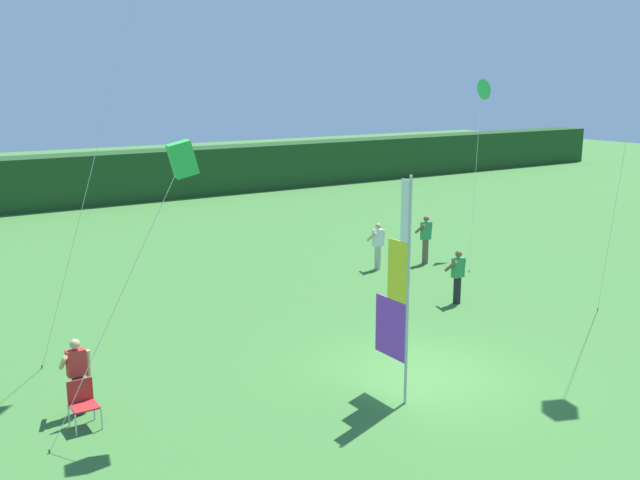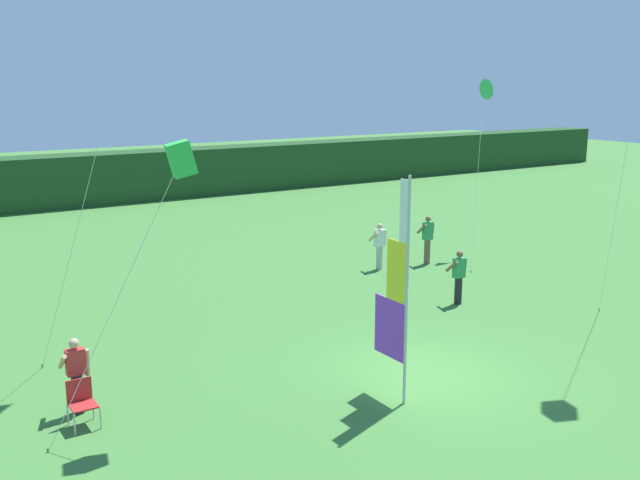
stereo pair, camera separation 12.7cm
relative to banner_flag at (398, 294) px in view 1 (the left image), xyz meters
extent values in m
plane|color=#3D7533|center=(1.29, 0.67, -2.24)|extent=(120.00, 120.00, 0.00)
cube|color=#1E421E|center=(1.29, 27.84, -0.91)|extent=(80.00, 2.40, 2.67)
cylinder|color=#B7B7BC|center=(0.00, -0.29, 0.10)|extent=(0.06, 0.06, 4.67)
cube|color=purple|center=(0.00, 0.22, -0.78)|extent=(0.02, 0.97, 1.25)
cube|color=yellow|center=(0.00, 0.04, 0.47)|extent=(0.02, 0.60, 1.25)
cube|color=white|center=(0.00, -0.15, 1.72)|extent=(0.02, 0.23, 1.25)
cylinder|color=black|center=(-5.67, 2.88, -1.83)|extent=(0.22, 0.22, 0.81)
cube|color=red|center=(-5.67, 2.88, -1.17)|extent=(0.36, 0.20, 0.52)
sphere|color=tan|center=(-5.67, 2.88, -0.79)|extent=(0.20, 0.20, 0.20)
cylinder|color=tan|center=(-5.90, 2.94, -1.13)|extent=(0.09, 0.48, 0.42)
cylinder|color=tan|center=(-5.44, 2.88, -1.23)|extent=(0.09, 0.14, 0.56)
cylinder|color=brown|center=(8.06, 8.20, -1.80)|extent=(0.22, 0.22, 0.89)
cube|color=#2D8E4C|center=(8.06, 8.20, -1.03)|extent=(0.36, 0.20, 0.63)
sphere|color=brown|center=(8.06, 8.20, -0.60)|extent=(0.20, 0.20, 0.20)
cylinder|color=brown|center=(7.83, 8.26, -0.94)|extent=(0.09, 0.48, 0.42)
cylinder|color=brown|center=(8.29, 8.20, -1.04)|extent=(0.09, 0.14, 0.56)
cylinder|color=#B7B2A3|center=(6.15, 8.51, -1.83)|extent=(0.22, 0.22, 0.83)
cube|color=white|center=(6.15, 8.51, -1.12)|extent=(0.36, 0.20, 0.58)
sphere|color=tan|center=(6.15, 8.51, -0.71)|extent=(0.20, 0.20, 0.20)
cylinder|color=tan|center=(5.92, 8.58, -1.06)|extent=(0.09, 0.48, 0.42)
cylinder|color=tan|center=(6.38, 8.52, -1.15)|extent=(0.09, 0.14, 0.56)
cylinder|color=black|center=(5.65, 4.07, -1.84)|extent=(0.22, 0.22, 0.80)
cube|color=#2D8E4C|center=(5.65, 4.07, -1.15)|extent=(0.36, 0.20, 0.58)
sphere|color=brown|center=(5.65, 4.07, -0.73)|extent=(0.20, 0.20, 0.20)
cylinder|color=brown|center=(5.42, 4.14, -1.08)|extent=(0.09, 0.48, 0.42)
cylinder|color=brown|center=(5.88, 4.08, -1.18)|extent=(0.09, 0.14, 0.56)
cylinder|color=#BCBCC1|center=(-5.98, 1.97, -2.03)|extent=(0.03, 0.03, 0.42)
cylinder|color=#BCBCC1|center=(-5.50, 1.97, -2.03)|extent=(0.03, 0.03, 0.42)
cylinder|color=#BCBCC1|center=(-5.98, 2.45, -2.03)|extent=(0.03, 0.03, 0.42)
cylinder|color=#BCBCC1|center=(-5.50, 2.45, -2.03)|extent=(0.03, 0.03, 0.42)
cube|color=#B22323|center=(-5.74, 2.21, -1.81)|extent=(0.48, 0.48, 0.03)
cube|color=#B22323|center=(-5.74, 2.45, -1.57)|extent=(0.48, 0.03, 0.44)
cylinder|color=brown|center=(8.53, 6.45, -2.20)|extent=(0.03, 0.03, 0.08)
cylinder|color=silver|center=(9.89, 7.69, 0.81)|extent=(2.74, 2.50, 6.10)
cone|color=green|center=(11.25, 8.94, 3.85)|extent=(0.79, 0.46, 0.81)
cylinder|color=brown|center=(-5.75, 5.68, -2.20)|extent=(0.03, 0.03, 0.08)
cylinder|color=silver|center=(-4.15, 5.60, 2.85)|extent=(3.22, 0.17, 10.18)
cylinder|color=brown|center=(8.56, 1.36, -2.20)|extent=(0.03, 0.03, 0.08)
cylinder|color=silver|center=(7.60, 0.32, 2.41)|extent=(1.94, 2.10, 9.31)
cylinder|color=brown|center=(-6.56, 1.59, -2.20)|extent=(0.03, 0.03, 0.08)
cylinder|color=silver|center=(-5.19, 1.61, 0.28)|extent=(2.75, 0.06, 5.04)
cube|color=green|center=(-3.82, 1.63, 2.79)|extent=(0.63, 0.52, 0.70)
camera|label=1|loc=(-8.99, -10.76, 4.18)|focal=40.61mm
camera|label=2|loc=(-8.88, -10.83, 4.18)|focal=40.61mm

